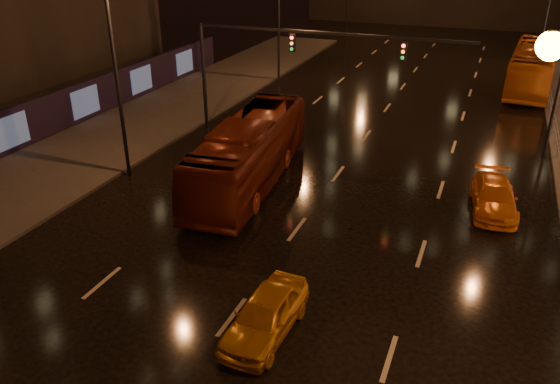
% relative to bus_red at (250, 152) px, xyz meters
% --- Properties ---
extents(ground, '(140.00, 140.00, 0.00)m').
position_rel_bus_red_xyz_m(ground, '(3.66, 6.54, -1.57)').
color(ground, black).
rests_on(ground, ground).
extents(sidewalk_left, '(7.00, 70.00, 0.15)m').
position_rel_bus_red_xyz_m(sidewalk_left, '(-9.84, 1.54, -1.50)').
color(sidewalk_left, '#38332D').
rests_on(sidewalk_left, ground).
extents(hoarding_left, '(0.30, 46.00, 2.50)m').
position_rel_bus_red_xyz_m(hoarding_left, '(-13.54, -1.46, -0.32)').
color(hoarding_left, black).
rests_on(hoarding_left, ground).
extents(traffic_signal, '(15.31, 0.32, 6.20)m').
position_rel_bus_red_xyz_m(traffic_signal, '(-1.40, 6.54, 3.16)').
color(traffic_signal, black).
rests_on(traffic_signal, ground).
extents(bus_red, '(3.79, 11.50, 3.14)m').
position_rel_bus_red_xyz_m(bus_red, '(0.00, 0.00, 0.00)').
color(bus_red, '#5D1B0D').
rests_on(bus_red, ground).
extents(bus_curb, '(3.63, 12.16, 3.34)m').
position_rel_bus_red_xyz_m(bus_curb, '(12.66, 23.27, 0.10)').
color(bus_curb, '#AF5611').
rests_on(bus_curb, ground).
extents(taxi_near, '(1.75, 3.99, 1.34)m').
position_rel_bus_red_xyz_m(taxi_near, '(4.94, -9.74, -0.90)').
color(taxi_near, '#C17612').
rests_on(taxi_near, ground).
extents(taxi_far, '(2.26, 4.51, 1.26)m').
position_rel_bus_red_xyz_m(taxi_far, '(10.97, 1.27, -0.94)').
color(taxi_far, orange).
rests_on(taxi_far, ground).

